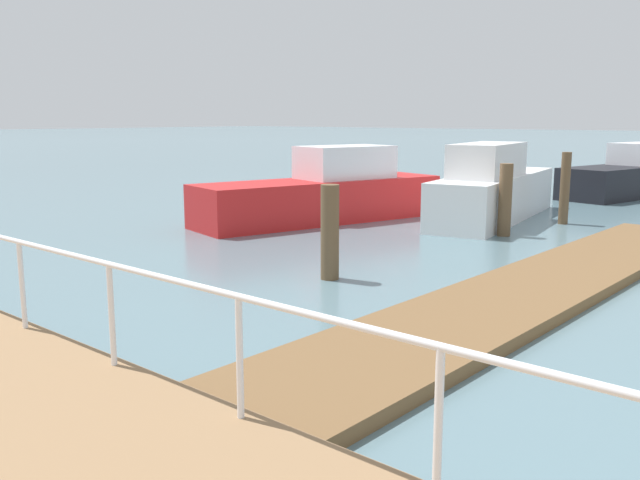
{
  "coord_description": "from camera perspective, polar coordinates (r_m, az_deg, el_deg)",
  "views": [
    {
      "loc": [
        -6.8,
        5.53,
        2.89
      ],
      "look_at": [
        1.82,
        13.0,
        0.84
      ],
      "focal_mm": 38.44,
      "sensor_mm": 36.0,
      "label": 1
    }
  ],
  "objects": [
    {
      "name": "boardwalk_railing",
      "position": [
        5.68,
        -6.77,
        -6.59
      ],
      "size": [
        0.06,
        30.43,
        1.08
      ],
      "color": "white",
      "rests_on": "boardwalk"
    },
    {
      "name": "ground_plane",
      "position": [
        16.25,
        -23.53,
        -0.9
      ],
      "size": [
        300.0,
        300.0,
        0.0
      ],
      "primitive_type": "plane",
      "color": "slate"
    },
    {
      "name": "dock_piling_0",
      "position": [
        19.82,
        19.71,
        4.08
      ],
      "size": [
        0.26,
        0.26,
        1.96
      ],
      "primitive_type": "cylinder",
      "color": "brown",
      "rests_on": "ground_plane"
    },
    {
      "name": "dock_piling_2",
      "position": [
        17.38,
        15.16,
        3.24
      ],
      "size": [
        0.32,
        0.32,
        1.78
      ],
      "primitive_type": "cylinder",
      "color": "brown",
      "rests_on": "ground_plane"
    },
    {
      "name": "floating_dock",
      "position": [
        12.09,
        17.85,
        -3.69
      ],
      "size": [
        15.12,
        2.0,
        0.18
      ],
      "primitive_type": "cube",
      "color": "brown",
      "rests_on": "ground_plane"
    },
    {
      "name": "moored_boat_0",
      "position": [
        19.26,
        0.41,
        3.89
      ],
      "size": [
        7.6,
        3.66,
        2.09
      ],
      "color": "red",
      "rests_on": "ground_plane"
    },
    {
      "name": "moored_boat_1",
      "position": [
        20.05,
        14.22,
        4.08
      ],
      "size": [
        7.23,
        2.92,
        2.19
      ],
      "color": "white",
      "rests_on": "ground_plane"
    },
    {
      "name": "moored_boat_3",
      "position": [
        28.11,
        24.63,
        4.84
      ],
      "size": [
        7.31,
        3.28,
        1.94
      ],
      "color": "black",
      "rests_on": "ground_plane"
    },
    {
      "name": "dock_piling_1",
      "position": [
        12.25,
        0.83,
        0.65
      ],
      "size": [
        0.33,
        0.33,
        1.71
      ],
      "primitive_type": "cylinder",
      "color": "brown",
      "rests_on": "ground_plane"
    }
  ]
}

